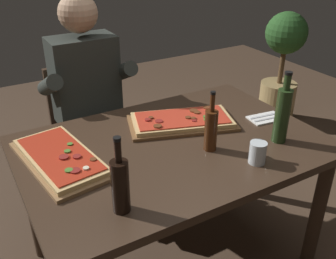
{
  "coord_description": "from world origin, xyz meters",
  "views": [
    {
      "loc": [
        -0.8,
        -1.33,
        1.64
      ],
      "look_at": [
        0.0,
        0.05,
        0.79
      ],
      "focal_mm": 40.9,
      "sensor_mm": 36.0,
      "label": 1
    }
  ],
  "objects_px": {
    "tumbler_near_camera": "(257,154)",
    "diner_chair": "(87,126)",
    "pizza_rectangular_front": "(182,121)",
    "wine_bottle_dark": "(120,184)",
    "pizza_rectangular_left": "(60,158)",
    "potted_plant_corner": "(282,66)",
    "seated_diner": "(89,96)",
    "dining_table": "(173,160)",
    "vinegar_bottle_green": "(282,114)",
    "oil_bottle_amber": "(211,129)"
  },
  "relations": [
    {
      "from": "pizza_rectangular_front",
      "to": "potted_plant_corner",
      "type": "height_order",
      "value": "potted_plant_corner"
    },
    {
      "from": "potted_plant_corner",
      "to": "pizza_rectangular_left",
      "type": "bearing_deg",
      "value": -158.01
    },
    {
      "from": "tumbler_near_camera",
      "to": "wine_bottle_dark",
      "type": "bearing_deg",
      "value": 179.61
    },
    {
      "from": "tumbler_near_camera",
      "to": "diner_chair",
      "type": "relative_size",
      "value": 0.11
    },
    {
      "from": "tumbler_near_camera",
      "to": "diner_chair",
      "type": "xyz_separation_m",
      "value": [
        -0.38,
        1.18,
        -0.3
      ]
    },
    {
      "from": "pizza_rectangular_left",
      "to": "pizza_rectangular_front",
      "type": "bearing_deg",
      "value": 3.17
    },
    {
      "from": "pizza_rectangular_front",
      "to": "dining_table",
      "type": "bearing_deg",
      "value": -133.66
    },
    {
      "from": "dining_table",
      "to": "oil_bottle_amber",
      "type": "xyz_separation_m",
      "value": [
        0.12,
        -0.13,
        0.2
      ]
    },
    {
      "from": "wine_bottle_dark",
      "to": "dining_table",
      "type": "bearing_deg",
      "value": 38.14
    },
    {
      "from": "oil_bottle_amber",
      "to": "vinegar_bottle_green",
      "type": "relative_size",
      "value": 0.83
    },
    {
      "from": "pizza_rectangular_front",
      "to": "tumbler_near_camera",
      "type": "relative_size",
      "value": 6.14
    },
    {
      "from": "pizza_rectangular_left",
      "to": "dining_table",
      "type": "bearing_deg",
      "value": -12.1
    },
    {
      "from": "tumbler_near_camera",
      "to": "diner_chair",
      "type": "distance_m",
      "value": 1.27
    },
    {
      "from": "dining_table",
      "to": "pizza_rectangular_left",
      "type": "xyz_separation_m",
      "value": [
        -0.5,
        0.11,
        0.12
      ]
    },
    {
      "from": "wine_bottle_dark",
      "to": "oil_bottle_amber",
      "type": "relative_size",
      "value": 1.05
    },
    {
      "from": "seated_diner",
      "to": "pizza_rectangular_front",
      "type": "bearing_deg",
      "value": -64.2
    },
    {
      "from": "wine_bottle_dark",
      "to": "pizza_rectangular_front",
      "type": "bearing_deg",
      "value": 40.42
    },
    {
      "from": "diner_chair",
      "to": "vinegar_bottle_green",
      "type": "bearing_deg",
      "value": -61.3
    },
    {
      "from": "pizza_rectangular_left",
      "to": "wine_bottle_dark",
      "type": "height_order",
      "value": "wine_bottle_dark"
    },
    {
      "from": "wine_bottle_dark",
      "to": "seated_diner",
      "type": "height_order",
      "value": "seated_diner"
    },
    {
      "from": "wine_bottle_dark",
      "to": "vinegar_bottle_green",
      "type": "height_order",
      "value": "vinegar_bottle_green"
    },
    {
      "from": "pizza_rectangular_front",
      "to": "tumbler_near_camera",
      "type": "xyz_separation_m",
      "value": [
        0.09,
        -0.47,
        0.02
      ]
    },
    {
      "from": "oil_bottle_amber",
      "to": "potted_plant_corner",
      "type": "bearing_deg",
      "value": 35.09
    },
    {
      "from": "dining_table",
      "to": "diner_chair",
      "type": "distance_m",
      "value": 0.88
    },
    {
      "from": "vinegar_bottle_green",
      "to": "diner_chair",
      "type": "bearing_deg",
      "value": 118.7
    },
    {
      "from": "pizza_rectangular_left",
      "to": "potted_plant_corner",
      "type": "relative_size",
      "value": 0.56
    },
    {
      "from": "vinegar_bottle_green",
      "to": "seated_diner",
      "type": "xyz_separation_m",
      "value": [
        -0.59,
        0.97,
        -0.14
      ]
    },
    {
      "from": "wine_bottle_dark",
      "to": "tumbler_near_camera",
      "type": "relative_size",
      "value": 3.07
    },
    {
      "from": "pizza_rectangular_front",
      "to": "tumbler_near_camera",
      "type": "height_order",
      "value": "tumbler_near_camera"
    },
    {
      "from": "pizza_rectangular_front",
      "to": "diner_chair",
      "type": "height_order",
      "value": "diner_chair"
    },
    {
      "from": "seated_diner",
      "to": "dining_table",
      "type": "bearing_deg",
      "value": -78.51
    },
    {
      "from": "seated_diner",
      "to": "potted_plant_corner",
      "type": "bearing_deg",
      "value": 8.44
    },
    {
      "from": "pizza_rectangular_front",
      "to": "wine_bottle_dark",
      "type": "xyz_separation_m",
      "value": [
        -0.54,
        -0.46,
        0.09
      ]
    },
    {
      "from": "pizza_rectangular_front",
      "to": "oil_bottle_amber",
      "type": "xyz_separation_m",
      "value": [
        -0.02,
        -0.27,
        0.08
      ]
    },
    {
      "from": "oil_bottle_amber",
      "to": "seated_diner",
      "type": "bearing_deg",
      "value": 107.07
    },
    {
      "from": "wine_bottle_dark",
      "to": "oil_bottle_amber",
      "type": "distance_m",
      "value": 0.55
    },
    {
      "from": "dining_table",
      "to": "vinegar_bottle_green",
      "type": "xyz_separation_m",
      "value": [
        0.44,
        -0.23,
        0.24
      ]
    },
    {
      "from": "pizza_rectangular_front",
      "to": "diner_chair",
      "type": "distance_m",
      "value": 0.81
    },
    {
      "from": "pizza_rectangular_left",
      "to": "oil_bottle_amber",
      "type": "distance_m",
      "value": 0.67
    },
    {
      "from": "oil_bottle_amber",
      "to": "pizza_rectangular_front",
      "type": "bearing_deg",
      "value": 85.72
    },
    {
      "from": "dining_table",
      "to": "diner_chair",
      "type": "bearing_deg",
      "value": 99.92
    },
    {
      "from": "seated_diner",
      "to": "potted_plant_corner",
      "type": "distance_m",
      "value": 1.93
    },
    {
      "from": "dining_table",
      "to": "pizza_rectangular_left",
      "type": "relative_size",
      "value": 2.47
    },
    {
      "from": "vinegar_bottle_green",
      "to": "pizza_rectangular_front",
      "type": "bearing_deg",
      "value": 129.54
    },
    {
      "from": "pizza_rectangular_left",
      "to": "seated_diner",
      "type": "height_order",
      "value": "seated_diner"
    },
    {
      "from": "tumbler_near_camera",
      "to": "seated_diner",
      "type": "height_order",
      "value": "seated_diner"
    },
    {
      "from": "oil_bottle_amber",
      "to": "vinegar_bottle_green",
      "type": "bearing_deg",
      "value": -16.85
    },
    {
      "from": "wine_bottle_dark",
      "to": "diner_chair",
      "type": "xyz_separation_m",
      "value": [
        0.26,
        1.17,
        -0.36
      ]
    },
    {
      "from": "pizza_rectangular_front",
      "to": "vinegar_bottle_green",
      "type": "distance_m",
      "value": 0.5
    },
    {
      "from": "oil_bottle_amber",
      "to": "diner_chair",
      "type": "relative_size",
      "value": 0.33
    }
  ]
}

